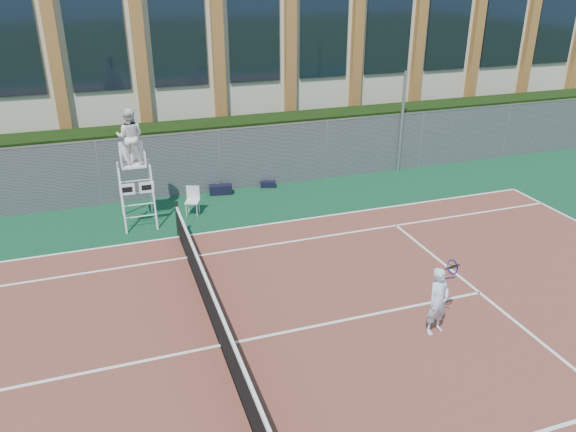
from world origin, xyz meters
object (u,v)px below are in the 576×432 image
object	(u,v)px
steel_pole	(402,123)
umpire_chair	(130,140)
tennis_player	(438,301)
plastic_chair	(193,198)

from	to	relation	value
steel_pole	umpire_chair	xyz separation A→B (m)	(-10.00, -1.65, 0.72)
tennis_player	plastic_chair	bearing A→B (deg)	114.98
umpire_chair	steel_pole	bearing A→B (deg)	9.38
steel_pole	tennis_player	size ratio (longest dim) A/B	2.46
umpire_chair	plastic_chair	distance (m)	2.70
plastic_chair	steel_pole	bearing A→B (deg)	10.83
umpire_chair	tennis_player	bearing A→B (deg)	-55.75
tennis_player	steel_pole	bearing A→B (deg)	65.06
steel_pole	plastic_chair	xyz separation A→B (m)	(-8.30, -1.59, -1.37)
plastic_chair	tennis_player	world-z (taller)	tennis_player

